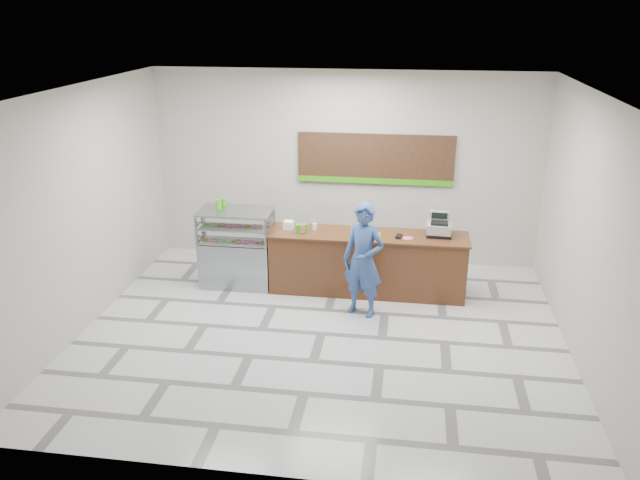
# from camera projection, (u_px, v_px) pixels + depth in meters

# --- Properties ---
(floor) EXTENTS (7.00, 7.00, 0.00)m
(floor) POSITION_uv_depth(u_px,v_px,m) (321.00, 334.00, 9.16)
(floor) COLOR silver
(floor) RESTS_ON ground
(back_wall) EXTENTS (7.00, 0.00, 7.00)m
(back_wall) POSITION_uv_depth(u_px,v_px,m) (345.00, 168.00, 11.32)
(back_wall) COLOR #B7B2A8
(back_wall) RESTS_ON floor
(ceiling) EXTENTS (7.00, 7.00, 0.00)m
(ceiling) POSITION_uv_depth(u_px,v_px,m) (321.00, 91.00, 7.92)
(ceiling) COLOR silver
(ceiling) RESTS_ON back_wall
(sales_counter) EXTENTS (3.26, 0.76, 1.03)m
(sales_counter) POSITION_uv_depth(u_px,v_px,m) (367.00, 263.00, 10.34)
(sales_counter) COLOR #592F18
(sales_counter) RESTS_ON floor
(display_case) EXTENTS (1.22, 0.72, 1.33)m
(display_case) POSITION_uv_depth(u_px,v_px,m) (237.00, 247.00, 10.58)
(display_case) COLOR gray
(display_case) RESTS_ON floor
(menu_board) EXTENTS (2.80, 0.06, 0.90)m
(menu_board) POSITION_uv_depth(u_px,v_px,m) (375.00, 160.00, 11.14)
(menu_board) COLOR black
(menu_board) RESTS_ON back_wall
(cash_register) EXTENTS (0.41, 0.43, 0.37)m
(cash_register) POSITION_uv_depth(u_px,v_px,m) (439.00, 227.00, 10.06)
(cash_register) COLOR black
(cash_register) RESTS_ON sales_counter
(card_terminal) EXTENTS (0.12, 0.18, 0.04)m
(card_terminal) POSITION_uv_depth(u_px,v_px,m) (399.00, 236.00, 9.99)
(card_terminal) COLOR black
(card_terminal) RESTS_ON sales_counter
(serving_tray) EXTENTS (0.41, 0.31, 0.02)m
(serving_tray) POSITION_uv_depth(u_px,v_px,m) (369.00, 235.00, 10.07)
(serving_tray) COLOR #4AB60C
(serving_tray) RESTS_ON sales_counter
(napkin_box) EXTENTS (0.17, 0.17, 0.13)m
(napkin_box) POSITION_uv_depth(u_px,v_px,m) (289.00, 225.00, 10.37)
(napkin_box) COLOR white
(napkin_box) RESTS_ON sales_counter
(straw_cup) EXTENTS (0.07, 0.07, 0.11)m
(straw_cup) POSITION_uv_depth(u_px,v_px,m) (315.00, 227.00, 10.33)
(straw_cup) COLOR silver
(straw_cup) RESTS_ON sales_counter
(promo_box) EXTENTS (0.20, 0.16, 0.15)m
(promo_box) POSITION_uv_depth(u_px,v_px,m) (301.00, 228.00, 10.18)
(promo_box) COLOR #37A012
(promo_box) RESTS_ON sales_counter
(donut_decal) EXTENTS (0.17, 0.17, 0.00)m
(donut_decal) POSITION_uv_depth(u_px,v_px,m) (408.00, 238.00, 9.97)
(donut_decal) COLOR #F45997
(donut_decal) RESTS_ON sales_counter
(green_cup_left) EXTENTS (0.10, 0.10, 0.15)m
(green_cup_left) POSITION_uv_depth(u_px,v_px,m) (218.00, 204.00, 10.44)
(green_cup_left) COLOR #37A012
(green_cup_left) RESTS_ON display_case
(green_cup_right) EXTENTS (0.08, 0.08, 0.13)m
(green_cup_right) POSITION_uv_depth(u_px,v_px,m) (224.00, 202.00, 10.58)
(green_cup_right) COLOR #37A012
(green_cup_right) RESTS_ON display_case
(customer) EXTENTS (0.76, 0.63, 1.80)m
(customer) POSITION_uv_depth(u_px,v_px,m) (363.00, 260.00, 9.46)
(customer) COLOR #2F4D88
(customer) RESTS_ON floor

